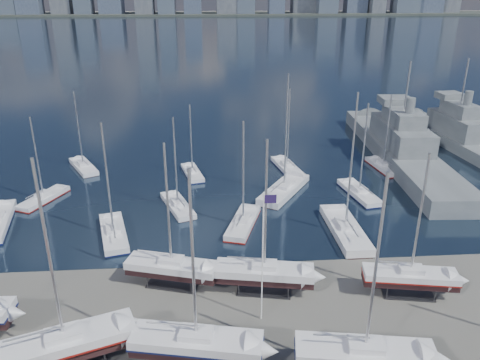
{
  "coord_description": "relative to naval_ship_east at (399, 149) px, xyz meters",
  "views": [
    {
      "loc": [
        -2.1,
        -42.92,
        27.08
      ],
      "look_at": [
        1.62,
        8.0,
        6.41
      ],
      "focal_mm": 35.0,
      "sensor_mm": 36.0,
      "label": 1
    }
  ],
  "objects": [
    {
      "name": "sailboat_moored_4",
      "position": [
        -37.37,
        -17.79,
        -1.34
      ],
      "size": [
        5.23,
        8.99,
        13.11
      ],
      "rotation": [
        0.0,
        0.0,
        1.92
      ],
      "color": "black",
      "rests_on": "water"
    },
    {
      "name": "sailboat_cradle_1",
      "position": [
        -44.43,
        -45.83,
        0.47
      ],
      "size": [
        11.07,
        6.48,
        17.18
      ],
      "rotation": [
        0.0,
        0.0,
        0.35
      ],
      "color": "#2D2D33",
      "rests_on": "ground"
    },
    {
      "name": "sailboat_moored_6",
      "position": [
        -29.02,
        -23.45,
        -1.36
      ],
      "size": [
        5.36,
        9.7,
        13.98
      ],
      "rotation": [
        0.0,
        0.0,
        1.26
      ],
      "color": "black",
      "rests_on": "water"
    },
    {
      "name": "ground",
      "position": [
        -31.08,
        -42.07,
        -1.67
      ],
      "size": [
        1400.0,
        1400.0,
        0.0
      ],
      "primitive_type": "plane",
      "color": "#605E59",
      "rests_on": "ground"
    },
    {
      "name": "sailboat_cradle_4",
      "position": [
        -28.08,
        -37.14,
        0.38
      ],
      "size": [
        9.72,
        4.29,
        15.39
      ],
      "rotation": [
        0.0,
        0.0,
        -0.18
      ],
      "color": "#2D2D33",
      "rests_on": "ground"
    },
    {
      "name": "sailboat_moored_7",
      "position": [
        -22.34,
        -13.76,
        -1.34
      ],
      "size": [
        9.1,
        11.79,
        17.88
      ],
      "rotation": [
        0.0,
        0.0,
        1.01
      ],
      "color": "black",
      "rests_on": "water"
    },
    {
      "name": "sailboat_cradle_3",
      "position": [
        -34.43,
        -46.43,
        0.43
      ],
      "size": [
        10.54,
        4.83,
        16.41
      ],
      "rotation": [
        0.0,
        0.0,
        -0.2
      ],
      "color": "#2D2D33",
      "rests_on": "ground"
    },
    {
      "name": "sailboat_cradle_2",
      "position": [
        -36.99,
        -35.47,
        0.35
      ],
      "size": [
        9.33,
        4.94,
        14.76
      ],
      "rotation": [
        0.0,
        0.0,
        -0.29
      ],
      "color": "#2D2D33",
      "rests_on": "ground"
    },
    {
      "name": "water",
      "position": [
        -31.08,
        267.93,
        -1.82
      ],
      "size": [
        1400.0,
        600.0,
        0.4
      ],
      "primitive_type": "cube",
      "color": "#182738",
      "rests_on": "ground"
    },
    {
      "name": "sailboat_moored_10",
      "position": [
        -11.8,
        -15.42,
        -1.36
      ],
      "size": [
        4.18,
        9.66,
        13.98
      ],
      "rotation": [
        0.0,
        0.0,
        1.74
      ],
      "color": "black",
      "rests_on": "water"
    },
    {
      "name": "sailboat_moored_2",
      "position": [
        -53.5,
        -1.67,
        -1.34
      ],
      "size": [
        6.39,
        8.98,
        13.39
      ],
      "rotation": [
        0.0,
        0.0,
        2.06
      ],
      "color": "black",
      "rests_on": "water"
    },
    {
      "name": "sailboat_cradle_6",
      "position": [
        -14.36,
        -38.7,
        0.32
      ],
      "size": [
        9.07,
        3.97,
        14.32
      ],
      "rotation": [
        0.0,
        0.0,
        -0.18
      ],
      "color": "#2D2D33",
      "rests_on": "ground"
    },
    {
      "name": "flagpole",
      "position": [
        -28.73,
        -41.26,
        5.43
      ],
      "size": [
        1.08,
        0.12,
        12.29
      ],
      "color": "white",
      "rests_on": "ground"
    },
    {
      "name": "naval_ship_west",
      "position": [
        13.45,
        6.64,
        0.0
      ],
      "size": [
        9.05,
        38.45,
        17.43
      ],
      "rotation": [
        0.0,
        0.0,
        1.65
      ],
      "color": "slate",
      "rests_on": "water"
    },
    {
      "name": "far_shore",
      "position": [
        -31.08,
        527.93,
        -0.57
      ],
      "size": [
        1400.0,
        80.0,
        2.2
      ],
      "primitive_type": "cube",
      "color": "#2D332D",
      "rests_on": "ground"
    },
    {
      "name": "sailboat_moored_8",
      "position": [
        -20.33,
        -4.29,
        -1.36
      ],
      "size": [
        4.25,
        9.58,
        13.84
      ],
      "rotation": [
        0.0,
        0.0,
        1.76
      ],
      "color": "black",
      "rests_on": "water"
    },
    {
      "name": "sailboat_moored_3",
      "position": [
        -44.57,
        -25.07,
        -1.36
      ],
      "size": [
        5.13,
        10.14,
        14.6
      ],
      "rotation": [
        0.0,
        0.0,
        1.83
      ],
      "color": "black",
      "rests_on": "water"
    },
    {
      "name": "sailboat_moored_1",
      "position": [
        -56.08,
        -13.96,
        -1.36
      ],
      "size": [
        5.53,
        8.59,
        12.5
      ],
      "rotation": [
        0.0,
        0.0,
        1.15
      ],
      "color": "black",
      "rests_on": "water"
    },
    {
      "name": "naval_ship_east",
      "position": [
        0.0,
        0.0,
        0.0
      ],
      "size": [
        10.55,
        48.11,
        18.3
      ],
      "rotation": [
        0.0,
        0.0,
        1.51
      ],
      "color": "slate",
      "rests_on": "water"
    },
    {
      "name": "sailboat_moored_9",
      "position": [
        -16.95,
        -26.26,
        -1.34
      ],
      "size": [
        3.47,
        11.87,
        17.86
      ],
      "rotation": [
        0.0,
        0.0,
        1.58
      ],
      "color": "black",
      "rests_on": "water"
    },
    {
      "name": "sailboat_moored_5",
      "position": [
        -35.67,
        -5.7,
        -1.36
      ],
      "size": [
        3.98,
        8.22,
        11.85
      ],
      "rotation": [
        0.0,
        0.0,
        1.8
      ],
      "color": "black",
      "rests_on": "water"
    },
    {
      "name": "sailboat_moored_11",
      "position": [
        -4.58,
        -5.17,
        -1.36
      ],
      "size": [
        3.5,
        8.78,
        12.76
      ],
      "rotation": [
        0.0,
        0.0,
        1.7
      ],
      "color": "black",
      "rests_on": "water"
    },
    {
      "name": "sailboat_cradle_5",
      "position": [
        -22.0,
        -48.59,
        0.44
      ],
      "size": [
        10.66,
        4.52,
        16.63
      ],
      "rotation": [
        0.0,
        0.0,
        -0.16
      ],
      "color": "#2D2D33",
      "rests_on": "ground"
    }
  ]
}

